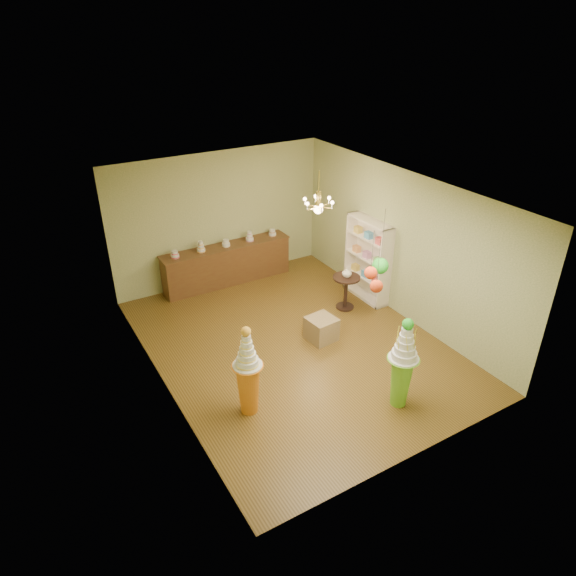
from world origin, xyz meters
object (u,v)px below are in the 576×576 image
pedestal_orange (248,380)px  round_table (346,288)px  pedestal_green (402,370)px  sideboard (227,264)px

pedestal_orange → round_table: pedestal_orange is taller
pedestal_green → sideboard: (-0.59, 5.25, -0.19)m
pedestal_green → pedestal_orange: 2.40m
pedestal_green → sideboard: pedestal_green is taller
pedestal_orange → round_table: 3.70m
sideboard → round_table: bearing=-54.7°
sideboard → round_table: 2.87m
sideboard → pedestal_orange: bearing=-110.4°
round_table → sideboard: bearing=125.3°
pedestal_green → pedestal_orange: size_ratio=1.02×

